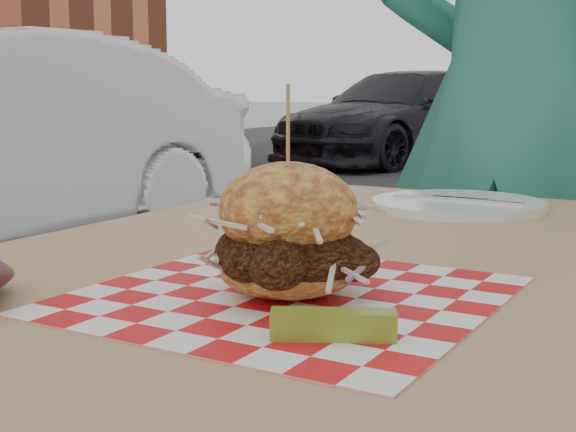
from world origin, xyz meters
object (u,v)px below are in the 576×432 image
at_px(diner, 512,108).
at_px(car_dark, 403,116).
at_px(sandwich, 288,238).
at_px(patio_table, 342,323).
at_px(patio_chair, 540,256).

height_order(diner, car_dark, diner).
bearing_deg(car_dark, sandwich, -56.28).
height_order(diner, patio_table, diner).
relative_size(car_dark, patio_table, 3.24).
bearing_deg(diner, patio_table, 89.97).
height_order(patio_table, patio_chair, patio_chair).
bearing_deg(patio_table, sandwich, -79.15).
relative_size(patio_table, sandwich, 6.28).
distance_m(patio_table, sandwich, 0.23).
bearing_deg(car_dark, patio_table, -56.06).
xyz_separation_m(car_dark, sandwich, (3.46, -8.80, 0.24)).
bearing_deg(sandwich, patio_chair, 92.19).
height_order(car_dark, sandwich, car_dark).
relative_size(diner, patio_table, 1.49).
distance_m(car_dark, patio_table, 9.27).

